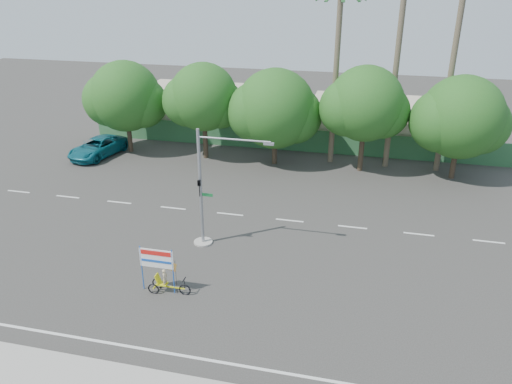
# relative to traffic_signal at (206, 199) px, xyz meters

# --- Properties ---
(ground) EXTENTS (120.00, 120.00, 0.00)m
(ground) POSITION_rel_traffic_signal_xyz_m (2.20, -3.98, -2.92)
(ground) COLOR #33302D
(ground) RESTS_ON ground
(fence) EXTENTS (38.00, 0.08, 2.00)m
(fence) POSITION_rel_traffic_signal_xyz_m (2.20, 17.52, -1.92)
(fence) COLOR #336B3D
(fence) RESTS_ON ground
(building_left) EXTENTS (12.00, 8.00, 4.00)m
(building_left) POSITION_rel_traffic_signal_xyz_m (-7.80, 22.02, -0.92)
(building_left) COLOR beige
(building_left) RESTS_ON ground
(building_right) EXTENTS (14.00, 8.00, 3.60)m
(building_right) POSITION_rel_traffic_signal_xyz_m (10.20, 22.02, -1.12)
(building_right) COLOR beige
(building_right) RESTS_ON ground
(tree_far_left) EXTENTS (7.14, 6.00, 7.96)m
(tree_far_left) POSITION_rel_traffic_signal_xyz_m (-11.85, 14.02, 1.84)
(tree_far_left) COLOR #473828
(tree_far_left) RESTS_ON ground
(tree_left) EXTENTS (6.66, 5.60, 8.07)m
(tree_left) POSITION_rel_traffic_signal_xyz_m (-4.85, 14.02, 2.14)
(tree_left) COLOR #473828
(tree_left) RESTS_ON ground
(tree_center) EXTENTS (7.62, 6.40, 7.85)m
(tree_center) POSITION_rel_traffic_signal_xyz_m (1.14, 14.02, 1.55)
(tree_center) COLOR #473828
(tree_center) RESTS_ON ground
(tree_right) EXTENTS (6.90, 5.80, 8.36)m
(tree_right) POSITION_rel_traffic_signal_xyz_m (8.15, 14.02, 2.32)
(tree_right) COLOR #473828
(tree_right) RESTS_ON ground
(tree_far_right) EXTENTS (7.38, 6.20, 7.94)m
(tree_far_right) POSITION_rel_traffic_signal_xyz_m (15.15, 14.02, 1.73)
(tree_far_right) COLOR #473828
(tree_far_right) RESTS_ON ground
(palm_tall) EXTENTS (3.73, 3.79, 17.45)m
(palm_tall) POSITION_rel_traffic_signal_xyz_m (10.20, 15.52, 7.55)
(palm_tall) COLOR #70604C
(palm_tall) RESTS_ON ground
(palm_mid) EXTENTS (3.73, 3.79, 15.45)m
(palm_mid) POSITION_rel_traffic_signal_xyz_m (14.20, 15.52, 6.48)
(palm_mid) COLOR #70604C
(palm_mid) RESTS_ON ground
(palm_short) EXTENTS (3.73, 3.79, 14.45)m
(palm_short) POSITION_rel_traffic_signal_xyz_m (5.70, 15.52, 5.94)
(palm_short) COLOR #70604C
(palm_short) RESTS_ON ground
(traffic_signal) EXTENTS (4.72, 1.10, 7.00)m
(traffic_signal) POSITION_rel_traffic_signal_xyz_m (0.00, 0.00, 0.00)
(traffic_signal) COLOR gray
(traffic_signal) RESTS_ON ground
(trike_billboard) EXTENTS (2.56, 0.58, 2.52)m
(trike_billboard) POSITION_rel_traffic_signal_xyz_m (-0.65, -5.09, -1.91)
(trike_billboard) COLOR black
(trike_billboard) RESTS_ON ground
(pickup_truck) EXTENTS (3.69, 6.11, 1.59)m
(pickup_truck) POSITION_rel_traffic_signal_xyz_m (-13.99, 12.26, -2.13)
(pickup_truck) COLOR #106170
(pickup_truck) RESTS_ON ground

